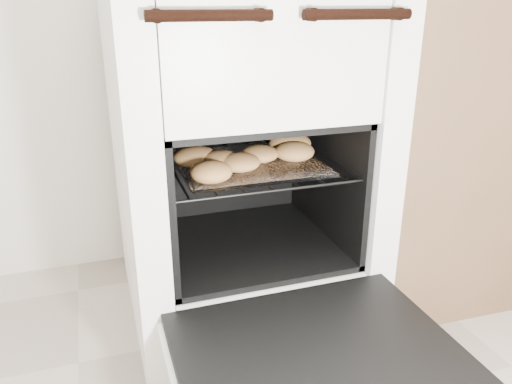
% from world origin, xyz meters
% --- Properties ---
extents(stove, '(0.61, 0.67, 0.93)m').
position_xyz_m(stove, '(0.12, 1.16, 0.45)').
color(stove, white).
rests_on(stove, ground).
extents(oven_door, '(0.54, 0.42, 0.04)m').
position_xyz_m(oven_door, '(0.12, 0.65, 0.20)').
color(oven_door, black).
rests_on(oven_door, stove).
extents(oven_rack, '(0.44, 0.42, 0.01)m').
position_xyz_m(oven_rack, '(0.12, 1.10, 0.45)').
color(oven_rack, black).
rests_on(oven_rack, stove).
extents(foil_sheet, '(0.34, 0.30, 0.01)m').
position_xyz_m(foil_sheet, '(0.12, 1.08, 0.46)').
color(foil_sheet, white).
rests_on(foil_sheet, oven_rack).
extents(baked_rolls, '(0.39, 0.29, 0.06)m').
position_xyz_m(baked_rolls, '(0.11, 1.06, 0.48)').
color(baked_rolls, tan).
rests_on(baked_rolls, foil_sheet).
extents(counter, '(0.96, 0.65, 0.93)m').
position_xyz_m(counter, '(0.92, 1.19, 0.47)').
color(counter, brown).
rests_on(counter, ground).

